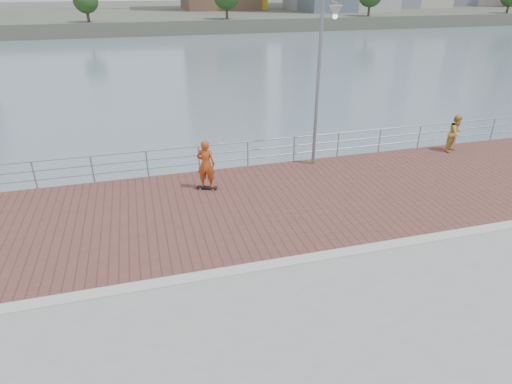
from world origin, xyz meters
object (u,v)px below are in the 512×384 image
object	(u,v)px
skateboarder	(206,164)
bystander	(456,133)
street_lamp	(325,51)
guardrail	(224,153)

from	to	relation	value
skateboarder	bystander	world-z (taller)	skateboarder
street_lamp	bystander	distance (m)	7.79
guardrail	skateboarder	distance (m)	2.06
bystander	skateboarder	bearing A→B (deg)	161.01
skateboarder	street_lamp	bearing A→B (deg)	-147.55
skateboarder	bystander	distance (m)	11.59
street_lamp	skateboarder	bearing A→B (deg)	-170.75
guardrail	street_lamp	bearing A→B (deg)	-14.65
skateboarder	bystander	xyz separation A→B (m)	(11.55, 0.97, -0.16)
guardrail	bystander	size ratio (longest dim) A/B	23.01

